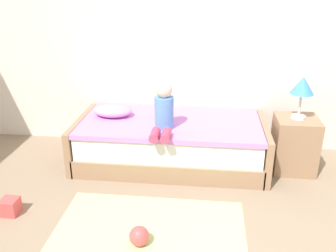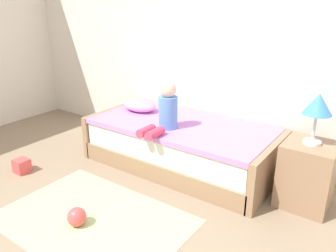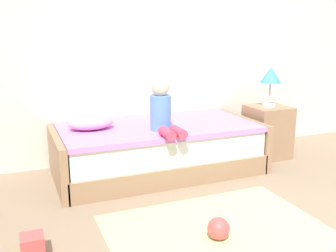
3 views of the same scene
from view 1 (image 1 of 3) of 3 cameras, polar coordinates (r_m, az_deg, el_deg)
wall_rear at (r=4.36m, az=9.69°, el=14.98°), size 7.20×0.10×2.90m
bed at (r=4.12m, az=0.39°, el=-2.60°), size 2.11×1.00×0.50m
nightstand at (r=4.19m, az=19.10°, el=-2.69°), size 0.44×0.44×0.60m
table_lamp at (r=3.97m, az=20.24°, el=5.67°), size 0.24×0.24×0.45m
child_figure at (r=3.74m, az=-0.71°, el=2.35°), size 0.20×0.51×0.50m
pillow at (r=4.21m, az=-8.61°, el=2.37°), size 0.44×0.30×0.13m
toy_ball at (r=3.02m, az=-4.52°, el=-16.75°), size 0.16×0.16×0.16m
area_rug at (r=3.15m, az=-3.07°, el=-16.55°), size 1.60×1.10×0.01m
toy_block at (r=3.63m, az=-23.43°, el=-11.45°), size 0.15×0.15×0.15m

